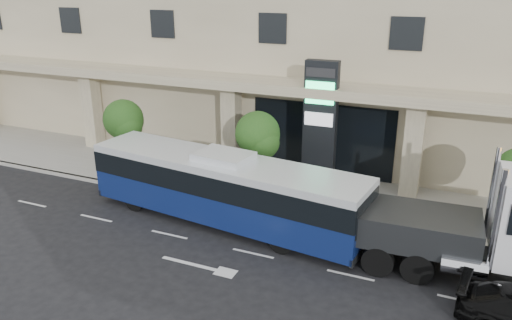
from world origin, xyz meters
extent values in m
plane|color=black|center=(0.00, 0.00, 0.00)|extent=(120.00, 120.00, 0.00)
cube|color=gray|center=(0.00, 5.00, 0.07)|extent=(120.00, 6.00, 0.15)
cube|color=gray|center=(0.00, 2.00, 0.07)|extent=(120.00, 0.30, 0.15)
cube|color=tan|center=(0.00, 6.80, 5.20)|extent=(60.00, 2.80, 0.50)
cube|color=black|center=(0.00, 7.97, 2.15)|extent=(8.00, 0.12, 4.00)
cube|color=tan|center=(-15.00, 6.80, 2.60)|extent=(0.90, 0.90, 4.90)
cube|color=tan|center=(-5.00, 6.80, 2.60)|extent=(0.90, 0.90, 4.90)
cube|color=tan|center=(5.00, 6.80, 2.60)|extent=(0.90, 0.90, 4.90)
cylinder|color=#422B19|center=(-10.00, 3.60, 1.55)|extent=(0.14, 0.14, 2.80)
sphere|color=#134318|center=(-10.00, 3.60, 3.27)|extent=(2.20, 2.20, 2.20)
sphere|color=#134318|center=(-9.65, 3.40, 2.95)|extent=(1.65, 1.65, 1.65)
sphere|color=#134318|center=(-10.30, 3.80, 2.87)|extent=(1.54, 1.54, 1.54)
cylinder|color=#422B19|center=(-2.00, 3.60, 1.62)|extent=(0.14, 0.14, 2.94)
sphere|color=#134318|center=(-2.00, 3.60, 3.43)|extent=(2.20, 2.20, 2.20)
sphere|color=#134318|center=(-1.65, 3.40, 3.09)|extent=(1.65, 1.65, 1.65)
sphere|color=#134318|center=(-2.30, 3.80, 3.01)|extent=(1.54, 1.54, 1.54)
sphere|color=#134318|center=(9.20, 3.80, 2.80)|extent=(1.40, 1.40, 1.40)
cylinder|color=black|center=(-6.83, -0.04, 0.55)|extent=(1.13, 0.46, 1.10)
cylinder|color=black|center=(-6.56, 2.25, 0.55)|extent=(1.13, 0.46, 1.10)
cylinder|color=black|center=(1.02, -0.97, 0.55)|extent=(1.13, 0.46, 1.10)
cylinder|color=black|center=(1.29, 1.32, 0.55)|extent=(1.13, 0.46, 1.10)
cube|color=navy|center=(-2.33, 0.59, 1.04)|extent=(13.40, 4.28, 1.32)
cube|color=black|center=(-2.33, 0.59, 2.19)|extent=(13.40, 4.32, 0.99)
cube|color=silver|center=(-2.33, 0.59, 2.85)|extent=(13.40, 4.28, 0.33)
cube|color=silver|center=(-2.33, 0.59, 3.18)|extent=(2.60, 2.03, 0.33)
cube|color=#2D3033|center=(-8.82, 1.36, 0.49)|extent=(0.46, 2.74, 0.33)
cube|color=#2D3033|center=(4.15, -0.18, 0.49)|extent=(0.46, 2.74, 0.33)
cube|color=#2D3033|center=(8.35, 0.23, 0.87)|extent=(9.27, 1.55, 0.43)
cylinder|color=silver|center=(8.58, -0.95, 2.93)|extent=(0.21, 0.21, 3.69)
cylinder|color=silver|center=(8.46, 1.44, 2.93)|extent=(0.21, 0.21, 3.69)
cube|color=#2D3033|center=(6.02, 0.12, 1.68)|extent=(4.69, 2.83, 1.19)
cube|color=#2D3033|center=(3.42, -0.01, 1.03)|extent=(1.75, 0.39, 0.24)
cube|color=#2D3033|center=(2.77, -0.05, 0.60)|extent=(0.37, 1.97, 0.20)
cylinder|color=black|center=(6.30, -1.01, 0.60)|extent=(1.21, 0.41, 1.19)
cylinder|color=black|center=(6.18, 1.27, 0.60)|extent=(1.21, 0.41, 1.19)
cylinder|color=black|center=(4.89, -1.08, 0.60)|extent=(1.21, 0.41, 1.19)
cylinder|color=black|center=(4.77, 1.20, 0.60)|extent=(1.21, 0.41, 1.19)
cube|color=black|center=(0.46, 5.87, 3.48)|extent=(1.68, 0.59, 6.65)
cube|color=#26E985|center=(0.46, 5.56, 5.25)|extent=(1.44, 0.09, 1.11)
cube|color=silver|center=(0.46, 5.56, 3.92)|extent=(1.44, 0.09, 0.67)
cube|color=#262628|center=(0.46, 5.56, 6.25)|extent=(1.44, 0.09, 0.44)
camera|label=1|loc=(7.16, -17.72, 10.47)|focal=35.00mm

